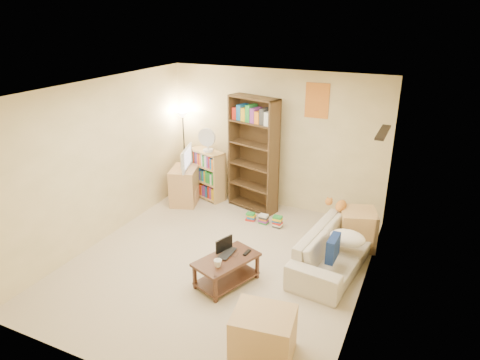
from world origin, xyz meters
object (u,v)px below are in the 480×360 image
(laptop, at_px, (230,254))
(mug, at_px, (218,263))
(tv_stand, at_px, (185,186))
(television, at_px, (183,158))
(sofa, at_px, (336,249))
(end_cabinet, at_px, (263,334))
(desk_fan, at_px, (207,140))
(short_bookshelf, at_px, (207,174))
(tall_bookshelf, at_px, (253,152))
(tabby_cat, at_px, (339,205))
(side_table, at_px, (357,229))
(floor_lamp, at_px, (183,129))
(coffee_table, at_px, (227,268))

(laptop, distance_m, mug, 0.32)
(tv_stand, distance_m, television, 0.54)
(sofa, xyz_separation_m, end_cabinet, (-0.29, -2.01, -0.01))
(desk_fan, bearing_deg, short_bookshelf, 139.35)
(laptop, relative_size, tall_bookshelf, 0.17)
(television, bearing_deg, mug, -158.06)
(tabby_cat, relative_size, side_table, 0.72)
(television, height_order, side_table, television)
(tall_bookshelf, bearing_deg, laptop, -57.97)
(sofa, distance_m, short_bookshelf, 3.14)
(floor_lamp, bearing_deg, tv_stand, -60.47)
(short_bookshelf, distance_m, side_table, 3.07)
(sofa, relative_size, television, 2.82)
(tall_bookshelf, distance_m, short_bookshelf, 1.17)
(floor_lamp, bearing_deg, coffee_table, -48.97)
(tv_stand, distance_m, floor_lamp, 1.10)
(coffee_table, relative_size, short_bookshelf, 1.01)
(coffee_table, relative_size, desk_fan, 2.16)
(tall_bookshelf, xyz_separation_m, side_table, (2.00, -0.59, -0.79))
(laptop, xyz_separation_m, side_table, (1.37, 1.62, -0.10))
(tv_stand, xyz_separation_m, floor_lamp, (-0.26, 0.45, 0.97))
(television, relative_size, short_bookshelf, 0.72)
(floor_lamp, relative_size, side_table, 2.76)
(sofa, height_order, tv_stand, tv_stand)
(sofa, height_order, floor_lamp, floor_lamp)
(short_bookshelf, height_order, side_table, short_bookshelf)
(tall_bookshelf, relative_size, desk_fan, 4.58)
(laptop, xyz_separation_m, short_bookshelf, (-1.62, 2.29, 0.08))
(laptop, relative_size, desk_fan, 0.76)
(television, distance_m, tall_bookshelf, 1.32)
(television, bearing_deg, short_bookshelf, -53.16)
(short_bookshelf, bearing_deg, sofa, -6.53)
(sofa, bearing_deg, short_bookshelf, 71.28)
(short_bookshelf, relative_size, end_cabinet, 1.52)
(mug, bearing_deg, desk_fan, 121.08)
(sofa, height_order, tabby_cat, tabby_cat)
(tall_bookshelf, xyz_separation_m, end_cabinet, (1.54, -3.30, -0.83))
(desk_fan, xyz_separation_m, floor_lamp, (-0.58, 0.11, 0.12))
(tabby_cat, bearing_deg, tall_bookshelf, 161.91)
(television, bearing_deg, floor_lamp, 11.40)
(floor_lamp, bearing_deg, laptop, -47.66)
(sofa, distance_m, tv_stand, 3.24)
(coffee_table, bearing_deg, end_cabinet, -26.01)
(tabby_cat, height_order, end_cabinet, tabby_cat)
(television, xyz_separation_m, floor_lamp, (-0.26, 0.45, 0.42))
(tabby_cat, height_order, television, television)
(floor_lamp, xyz_separation_m, end_cabinet, (3.06, -3.44, -1.05))
(coffee_table, relative_size, laptop, 2.85)
(floor_lamp, bearing_deg, mug, -51.53)
(tv_stand, xyz_separation_m, television, (0.00, 0.00, 0.54))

